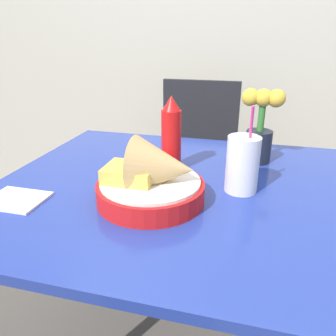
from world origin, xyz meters
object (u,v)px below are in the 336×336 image
at_px(chair_far_window, 196,155).
at_px(ketchup_bottle, 171,135).
at_px(drink_cup, 242,166).
at_px(flower_vase, 260,127).
at_px(food_basket, 154,180).

height_order(chair_far_window, ketchup_bottle, ketchup_bottle).
bearing_deg(drink_cup, chair_far_window, 107.50).
relative_size(ketchup_bottle, drink_cup, 0.97).
xyz_separation_m(chair_far_window, drink_cup, (0.25, -0.80, 0.28)).
height_order(ketchup_bottle, flower_vase, flower_vase).
distance_m(chair_far_window, flower_vase, 0.72).
bearing_deg(chair_far_window, flower_vase, -62.78).
height_order(chair_far_window, food_basket, chair_far_window).
bearing_deg(ketchup_bottle, food_basket, -86.93).
distance_m(chair_far_window, drink_cup, 0.89).
bearing_deg(drink_cup, ketchup_bottle, 155.95).
xyz_separation_m(food_basket, flower_vase, (0.24, 0.35, 0.06)).
bearing_deg(food_basket, chair_far_window, 93.18).
relative_size(food_basket, drink_cup, 1.14).
xyz_separation_m(chair_far_window, flower_vase, (0.29, -0.57, 0.33)).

